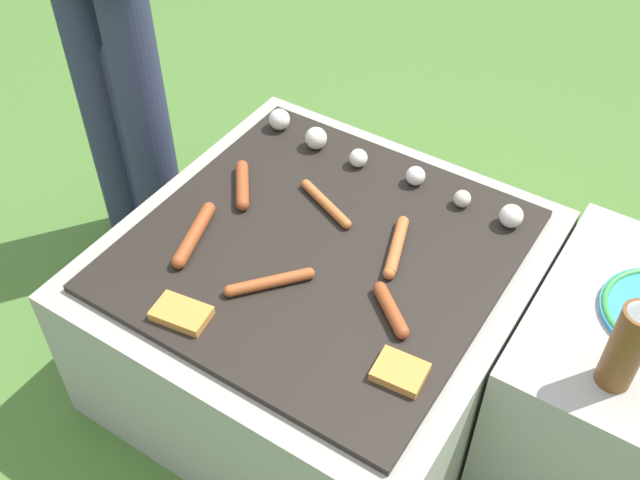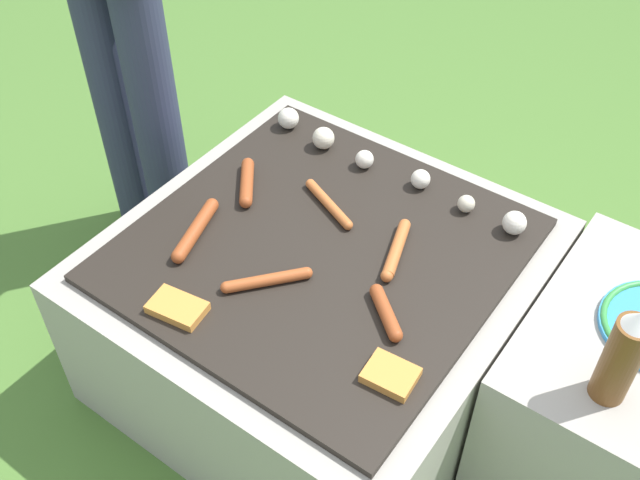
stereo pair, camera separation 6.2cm
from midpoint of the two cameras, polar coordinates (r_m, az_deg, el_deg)
ground_plane at (r=2.00m, az=-0.89°, el=-9.50°), size 14.00×14.00×0.00m
grill at (r=1.83m, az=-0.97°, el=-5.46°), size 0.90×0.90×0.44m
side_ledge at (r=1.81m, az=21.32°, el=-10.55°), size 0.47×0.59×0.44m
sausage_front_center at (r=1.58m, az=-4.97°, el=-3.24°), size 0.14×0.16×0.03m
sausage_back_left at (r=1.53m, az=4.25°, el=-5.34°), size 0.12×0.11×0.03m
sausage_mid_left at (r=1.70m, az=-10.59°, el=0.40°), size 0.08×0.20×0.03m
sausage_front_left at (r=1.75m, az=-0.57°, el=2.78°), size 0.18×0.09×0.02m
sausage_back_right at (r=1.65m, az=4.79°, el=-0.50°), size 0.08×0.18×0.03m
sausage_front_right at (r=1.81m, az=-6.92°, el=4.17°), size 0.12×0.14×0.03m
bread_slice_center at (r=1.44m, az=4.87°, el=-9.99°), size 0.10×0.09×0.02m
bread_slice_right at (r=1.55m, az=-11.64°, el=-5.52°), size 0.12×0.09×0.02m
mushroom_row at (r=1.85m, az=3.25°, el=6.02°), size 0.71×0.08×0.06m
condiment_bottle at (r=1.45m, az=21.33°, el=-7.37°), size 0.07×0.07×0.23m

